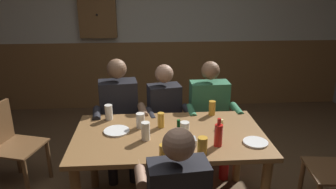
{
  "coord_description": "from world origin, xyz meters",
  "views": [
    {
      "loc": [
        -0.19,
        -2.38,
        2.02
      ],
      "look_at": [
        0.0,
        0.26,
        1.07
      ],
      "focal_mm": 33.99,
      "sensor_mm": 36.0,
      "label": 1
    }
  ],
  "objects_px": {
    "chair_empty_near_right": "(11,144)",
    "pint_glass_1": "(161,120)",
    "table_candle": "(221,124)",
    "pint_glass_4": "(146,131)",
    "plate_1": "(117,131)",
    "dining_table": "(169,145)",
    "bottle_1": "(218,135)",
    "person_1": "(166,115)",
    "wall_dart_cabinet": "(98,14)",
    "pint_glass_6": "(164,151)",
    "pint_glass_5": "(202,146)",
    "condiment_caddy": "(187,141)",
    "pint_glass_3": "(212,108)",
    "pint_glass_7": "(140,120)",
    "person_2": "(210,112)",
    "bottle_0": "(178,140)",
    "pint_glass_2": "(185,128)",
    "person_0": "(119,112)",
    "plate_0": "(255,142)",
    "pint_glass_0": "(109,112)"
  },
  "relations": [
    {
      "from": "bottle_0",
      "to": "bottle_1",
      "type": "height_order",
      "value": "bottle_0"
    },
    {
      "from": "bottle_0",
      "to": "pint_glass_5",
      "type": "height_order",
      "value": "bottle_0"
    },
    {
      "from": "bottle_0",
      "to": "pint_glass_1",
      "type": "relative_size",
      "value": 1.95
    },
    {
      "from": "person_2",
      "to": "pint_glass_7",
      "type": "relative_size",
      "value": 9.03
    },
    {
      "from": "pint_glass_1",
      "to": "pint_glass_5",
      "type": "height_order",
      "value": "same"
    },
    {
      "from": "person_1",
      "to": "wall_dart_cabinet",
      "type": "relative_size",
      "value": 1.7
    },
    {
      "from": "pint_glass_1",
      "to": "wall_dart_cabinet",
      "type": "bearing_deg",
      "value": 109.44
    },
    {
      "from": "pint_glass_3",
      "to": "pint_glass_2",
      "type": "bearing_deg",
      "value": -128.15
    },
    {
      "from": "person_2",
      "to": "bottle_1",
      "type": "relative_size",
      "value": 5.11
    },
    {
      "from": "table_candle",
      "to": "bottle_0",
      "type": "height_order",
      "value": "bottle_0"
    },
    {
      "from": "dining_table",
      "to": "chair_empty_near_right",
      "type": "distance_m",
      "value": 1.65
    },
    {
      "from": "pint_glass_1",
      "to": "pint_glass_2",
      "type": "relative_size",
      "value": 1.2
    },
    {
      "from": "plate_0",
      "to": "wall_dart_cabinet",
      "type": "relative_size",
      "value": 0.29
    },
    {
      "from": "dining_table",
      "to": "pint_glass_7",
      "type": "xyz_separation_m",
      "value": [
        -0.25,
        0.15,
        0.18
      ]
    },
    {
      "from": "chair_empty_near_right",
      "to": "plate_1",
      "type": "xyz_separation_m",
      "value": [
        1.11,
        -0.4,
        0.3
      ]
    },
    {
      "from": "pint_glass_5",
      "to": "bottle_1",
      "type": "bearing_deg",
      "value": 38.46
    },
    {
      "from": "chair_empty_near_right",
      "to": "pint_glass_1",
      "type": "height_order",
      "value": "pint_glass_1"
    },
    {
      "from": "person_1",
      "to": "pint_glass_6",
      "type": "relative_size",
      "value": 11.59
    },
    {
      "from": "bottle_1",
      "to": "pint_glass_3",
      "type": "distance_m",
      "value": 0.63
    },
    {
      "from": "table_candle",
      "to": "person_1",
      "type": "bearing_deg",
      "value": 127.7
    },
    {
      "from": "table_candle",
      "to": "pint_glass_1",
      "type": "relative_size",
      "value": 0.58
    },
    {
      "from": "bottle_0",
      "to": "pint_glass_2",
      "type": "xyz_separation_m",
      "value": [
        0.08,
        0.29,
        -0.04
      ]
    },
    {
      "from": "person_2",
      "to": "wall_dart_cabinet",
      "type": "relative_size",
      "value": 1.74
    },
    {
      "from": "table_candle",
      "to": "pint_glass_4",
      "type": "bearing_deg",
      "value": -165.24
    },
    {
      "from": "chair_empty_near_right",
      "to": "pint_glass_4",
      "type": "bearing_deg",
      "value": 84.43
    },
    {
      "from": "person_2",
      "to": "pint_glass_4",
      "type": "relative_size",
      "value": 7.8
    },
    {
      "from": "person_1",
      "to": "pint_glass_6",
      "type": "bearing_deg",
      "value": 74.95
    },
    {
      "from": "wall_dart_cabinet",
      "to": "table_candle",
      "type": "bearing_deg",
      "value": -60.37
    },
    {
      "from": "person_1",
      "to": "pint_glass_6",
      "type": "xyz_separation_m",
      "value": [
        -0.08,
        -1.07,
        0.17
      ]
    },
    {
      "from": "plate_1",
      "to": "wall_dart_cabinet",
      "type": "xyz_separation_m",
      "value": [
        -0.44,
        2.44,
        0.77
      ]
    },
    {
      "from": "pint_glass_5",
      "to": "chair_empty_near_right",
      "type": "bearing_deg",
      "value": 155.2
    },
    {
      "from": "plate_1",
      "to": "bottle_1",
      "type": "relative_size",
      "value": 0.95
    },
    {
      "from": "wall_dart_cabinet",
      "to": "bottle_0",
      "type": "bearing_deg",
      "value": -71.42
    },
    {
      "from": "pint_glass_4",
      "to": "person_1",
      "type": "bearing_deg",
      "value": 74.27
    },
    {
      "from": "wall_dart_cabinet",
      "to": "person_1",
      "type": "bearing_deg",
      "value": -63.33
    },
    {
      "from": "table_candle",
      "to": "plate_1",
      "type": "bearing_deg",
      "value": -178.92
    },
    {
      "from": "pint_glass_3",
      "to": "pint_glass_1",
      "type": "bearing_deg",
      "value": -154.31
    },
    {
      "from": "person_2",
      "to": "pint_glass_6",
      "type": "relative_size",
      "value": 11.84
    },
    {
      "from": "plate_1",
      "to": "pint_glass_4",
      "type": "height_order",
      "value": "pint_glass_4"
    },
    {
      "from": "pint_glass_3",
      "to": "bottle_1",
      "type": "bearing_deg",
      "value": -97.01
    },
    {
      "from": "plate_1",
      "to": "wall_dart_cabinet",
      "type": "bearing_deg",
      "value": 100.32
    },
    {
      "from": "pint_glass_6",
      "to": "chair_empty_near_right",
      "type": "bearing_deg",
      "value": 150.26
    },
    {
      "from": "pint_glass_3",
      "to": "dining_table",
      "type": "bearing_deg",
      "value": -139.17
    },
    {
      "from": "person_1",
      "to": "plate_1",
      "type": "relative_size",
      "value": 5.27
    },
    {
      "from": "person_0",
      "to": "pint_glass_5",
      "type": "xyz_separation_m",
      "value": [
        0.71,
        -1.05,
        0.14
      ]
    },
    {
      "from": "person_1",
      "to": "pint_glass_3",
      "type": "height_order",
      "value": "person_1"
    },
    {
      "from": "pint_glass_0",
      "to": "wall_dart_cabinet",
      "type": "relative_size",
      "value": 0.21
    },
    {
      "from": "person_1",
      "to": "condiment_caddy",
      "type": "height_order",
      "value": "person_1"
    },
    {
      "from": "person_2",
      "to": "pint_glass_7",
      "type": "height_order",
      "value": "person_2"
    },
    {
      "from": "bottle_1",
      "to": "pint_glass_3",
      "type": "bearing_deg",
      "value": 82.99
    }
  ]
}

